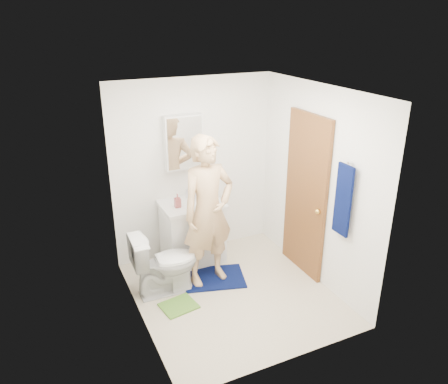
# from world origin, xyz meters

# --- Properties ---
(floor) EXTENTS (2.20, 2.40, 0.02)m
(floor) POSITION_xyz_m (0.00, 0.00, -0.01)
(floor) COLOR beige
(floor) RESTS_ON ground
(ceiling) EXTENTS (2.20, 2.40, 0.02)m
(ceiling) POSITION_xyz_m (0.00, 0.00, 2.41)
(ceiling) COLOR white
(ceiling) RESTS_ON ground
(wall_back) EXTENTS (2.20, 0.02, 2.40)m
(wall_back) POSITION_xyz_m (0.00, 1.21, 1.20)
(wall_back) COLOR white
(wall_back) RESTS_ON ground
(wall_front) EXTENTS (2.20, 0.02, 2.40)m
(wall_front) POSITION_xyz_m (0.00, -1.21, 1.20)
(wall_front) COLOR white
(wall_front) RESTS_ON ground
(wall_left) EXTENTS (0.02, 2.40, 2.40)m
(wall_left) POSITION_xyz_m (-1.11, 0.00, 1.20)
(wall_left) COLOR white
(wall_left) RESTS_ON ground
(wall_right) EXTENTS (0.02, 2.40, 2.40)m
(wall_right) POSITION_xyz_m (1.11, 0.00, 1.20)
(wall_right) COLOR white
(wall_right) RESTS_ON ground
(vanity_cabinet) EXTENTS (0.75, 0.55, 0.80)m
(vanity_cabinet) POSITION_xyz_m (-0.15, 0.91, 0.40)
(vanity_cabinet) COLOR white
(vanity_cabinet) RESTS_ON floor
(countertop) EXTENTS (0.79, 0.59, 0.05)m
(countertop) POSITION_xyz_m (-0.15, 0.91, 0.83)
(countertop) COLOR white
(countertop) RESTS_ON vanity_cabinet
(sink_basin) EXTENTS (0.40, 0.40, 0.03)m
(sink_basin) POSITION_xyz_m (-0.15, 0.91, 0.84)
(sink_basin) COLOR white
(sink_basin) RESTS_ON countertop
(faucet) EXTENTS (0.03, 0.03, 0.12)m
(faucet) POSITION_xyz_m (-0.15, 1.09, 0.91)
(faucet) COLOR silver
(faucet) RESTS_ON countertop
(medicine_cabinet) EXTENTS (0.50, 0.12, 0.70)m
(medicine_cabinet) POSITION_xyz_m (-0.15, 1.14, 1.60)
(medicine_cabinet) COLOR white
(medicine_cabinet) RESTS_ON wall_back
(mirror_panel) EXTENTS (0.46, 0.01, 0.66)m
(mirror_panel) POSITION_xyz_m (-0.15, 1.08, 1.60)
(mirror_panel) COLOR white
(mirror_panel) RESTS_ON wall_back
(door) EXTENTS (0.05, 0.80, 2.05)m
(door) POSITION_xyz_m (1.07, 0.15, 1.02)
(door) COLOR brown
(door) RESTS_ON ground
(door_knob) EXTENTS (0.07, 0.07, 0.07)m
(door_knob) POSITION_xyz_m (1.03, -0.17, 0.95)
(door_knob) COLOR gold
(door_knob) RESTS_ON door
(towel) EXTENTS (0.03, 0.24, 0.80)m
(towel) POSITION_xyz_m (1.03, -0.57, 1.25)
(towel) COLOR #071142
(towel) RESTS_ON wall_right
(towel_hook) EXTENTS (0.06, 0.02, 0.02)m
(towel_hook) POSITION_xyz_m (1.07, -0.57, 1.67)
(towel_hook) COLOR silver
(towel_hook) RESTS_ON wall_right
(toilet) EXTENTS (0.78, 0.46, 0.78)m
(toilet) POSITION_xyz_m (-0.70, 0.39, 0.39)
(toilet) COLOR white
(toilet) RESTS_ON floor
(bath_mat) EXTENTS (0.87, 0.72, 0.02)m
(bath_mat) POSITION_xyz_m (-0.08, 0.38, 0.01)
(bath_mat) COLOR #071142
(bath_mat) RESTS_ON floor
(green_rug) EXTENTS (0.43, 0.38, 0.02)m
(green_rug) POSITION_xyz_m (-0.67, 0.03, 0.01)
(green_rug) COLOR #5A9431
(green_rug) RESTS_ON floor
(soap_dispenser) EXTENTS (0.09, 0.09, 0.18)m
(soap_dispenser) POSITION_xyz_m (-0.36, 0.87, 0.94)
(soap_dispenser) COLOR #A94F50
(soap_dispenser) RESTS_ON countertop
(toothbrush_cup) EXTENTS (0.14, 0.14, 0.10)m
(toothbrush_cup) POSITION_xyz_m (0.02, 1.02, 0.90)
(toothbrush_cup) COLOR #754292
(toothbrush_cup) RESTS_ON countertop
(man) EXTENTS (0.73, 0.54, 1.85)m
(man) POSITION_xyz_m (-0.14, 0.38, 0.95)
(man) COLOR tan
(man) RESTS_ON bath_mat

